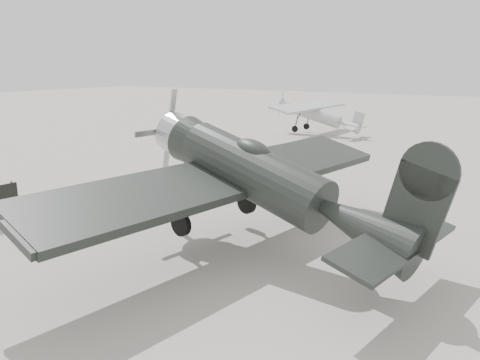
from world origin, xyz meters
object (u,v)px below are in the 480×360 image
object	(u,v)px
lowwing_monoplane	(266,180)
sign_board	(3,200)
highwing_monoplane	(316,112)
equipment_block	(52,224)

from	to	relation	value
lowwing_monoplane	sign_board	xyz separation A→B (m)	(-9.06, -2.23, -1.37)
highwing_monoplane	sign_board	distance (m)	25.78
lowwing_monoplane	equipment_block	xyz separation A→B (m)	(-6.60, -2.23, -1.83)
sign_board	lowwing_monoplane	bearing A→B (deg)	22.24
equipment_block	sign_board	distance (m)	2.50
highwing_monoplane	sign_board	size ratio (longest dim) A/B	6.86
lowwing_monoplane	equipment_block	world-z (taller)	lowwing_monoplane
highwing_monoplane	sign_board	world-z (taller)	highwing_monoplane
sign_board	equipment_block	bearing A→B (deg)	8.40
lowwing_monoplane	equipment_block	size ratio (longest dim) A/B	7.86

